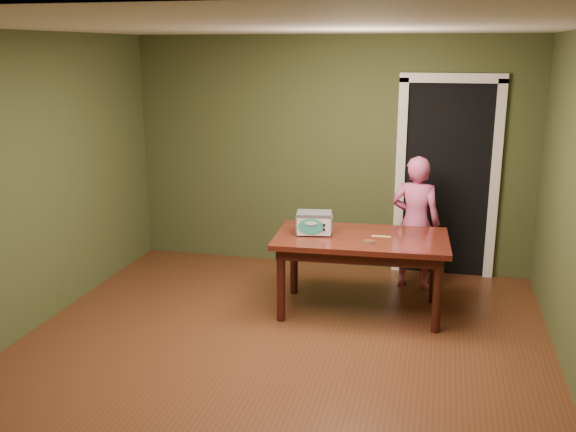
{
  "coord_description": "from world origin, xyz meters",
  "views": [
    {
      "loc": [
        1.22,
        -4.56,
        2.45
      ],
      "look_at": [
        -0.12,
        1.0,
        0.95
      ],
      "focal_mm": 40.0,
      "sensor_mm": 36.0,
      "label": 1
    }
  ],
  "objects": [
    {
      "name": "toy_oven",
      "position": [
        0.1,
        1.15,
        0.86
      ],
      "size": [
        0.37,
        0.28,
        0.21
      ],
      "rotation": [
        0.0,
        0.0,
        0.16
      ],
      "color": "#4C4F54",
      "rests_on": "dining_table"
    },
    {
      "name": "floor",
      "position": [
        0.0,
        0.0,
        0.0
      ],
      "size": [
        5.0,
        5.0,
        0.0
      ],
      "primitive_type": "plane",
      "color": "#562D18",
      "rests_on": "ground"
    },
    {
      "name": "doorway",
      "position": [
        1.3,
        2.78,
        1.06
      ],
      "size": [
        1.1,
        0.66,
        2.25
      ],
      "color": "black",
      "rests_on": "ground"
    },
    {
      "name": "room_shell",
      "position": [
        0.0,
        0.0,
        1.71
      ],
      "size": [
        4.52,
        5.02,
        2.61
      ],
      "color": "#3D4424",
      "rests_on": "ground"
    },
    {
      "name": "dining_table",
      "position": [
        0.55,
        1.18,
        0.65
      ],
      "size": [
        1.65,
        0.99,
        0.75
      ],
      "rotation": [
        0.0,
        0.0,
        0.05
      ],
      "color": "#3A140D",
      "rests_on": "floor"
    },
    {
      "name": "spatula",
      "position": [
        0.73,
        1.2,
        0.75
      ],
      "size": [
        0.18,
        0.03,
        0.01
      ],
      "primitive_type": "cube",
      "rotation": [
        0.0,
        0.0,
        0.02
      ],
      "color": "#D8CC5E",
      "rests_on": "dining_table"
    },
    {
      "name": "baking_pan",
      "position": [
        0.64,
        0.99,
        0.76
      ],
      "size": [
        0.1,
        0.1,
        0.02
      ],
      "color": "silver",
      "rests_on": "dining_table"
    },
    {
      "name": "child",
      "position": [
        1.01,
        1.97,
        0.7
      ],
      "size": [
        0.55,
        0.4,
        1.4
      ],
      "primitive_type": "imported",
      "rotation": [
        0.0,
        0.0,
        3.0
      ],
      "color": "#CD5486",
      "rests_on": "floor"
    }
  ]
}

